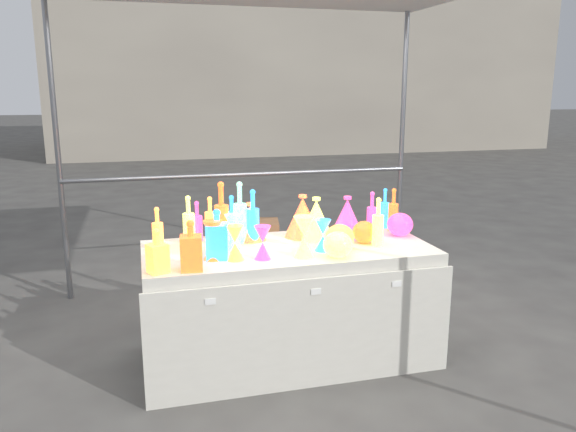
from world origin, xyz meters
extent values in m
plane|color=#615E59|center=(0.00, 0.00, 0.00)|extent=(80.00, 80.00, 0.00)
cylinder|color=gray|center=(-1.50, 1.50, 1.20)|extent=(0.04, 0.04, 2.40)
cylinder|color=gray|center=(1.50, 1.50, 1.20)|extent=(0.04, 0.04, 2.40)
cylinder|color=gray|center=(0.00, 1.47, 1.00)|extent=(3.00, 0.04, 0.04)
cube|color=silver|center=(0.00, 0.00, 0.38)|extent=(1.80, 0.80, 0.75)
cube|color=silver|center=(0.00, -0.42, 0.34)|extent=(1.84, 0.02, 0.68)
cube|color=white|center=(-0.55, -0.43, 0.60)|extent=(0.06, 0.00, 0.03)
cube|color=white|center=(0.05, -0.43, 0.60)|extent=(0.06, 0.00, 0.03)
cube|color=white|center=(0.55, -0.43, 0.60)|extent=(0.06, 0.00, 0.03)
cube|color=#AEA491|center=(4.00, 14.00, 3.00)|extent=(14.00, 6.00, 6.00)
cube|color=#AC764E|center=(0.27, 2.36, 0.18)|extent=(0.56, 0.45, 0.37)
cube|color=#AC764E|center=(0.06, 1.98, 0.03)|extent=(0.97, 0.87, 0.07)
camera|label=1|loc=(-0.88, -3.29, 1.72)|focal=35.00mm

